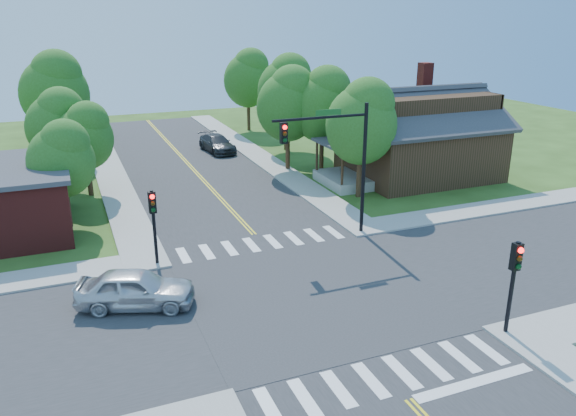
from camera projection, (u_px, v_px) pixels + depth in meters
name	position (u px, v px, depth m)	size (l,w,h in m)	color
ground	(310.00, 296.00, 24.25)	(100.00, 100.00, 0.00)	#314E18
road_ns	(310.00, 295.00, 24.24)	(10.00, 90.00, 0.04)	#2D2D30
road_ew	(310.00, 295.00, 24.24)	(90.00, 10.00, 0.04)	#2D2D30
intersection_patch	(310.00, 296.00, 24.25)	(10.20, 10.20, 0.06)	#2D2D30
sidewalk_ne	(412.00, 169.00, 43.68)	(40.00, 40.00, 0.14)	#9E9B93
crosswalk_north	(262.00, 243.00, 29.66)	(8.85, 2.00, 0.01)	white
crosswalk_south	(386.00, 376.00, 18.81)	(8.85, 2.00, 0.01)	white
centerline	(310.00, 295.00, 24.23)	(0.30, 90.00, 0.01)	yellow
stop_bar	(474.00, 384.00, 18.49)	(4.60, 0.45, 0.09)	white
signal_mast_ne	(336.00, 150.00, 28.93)	(5.30, 0.42, 7.20)	black
signal_pole_se	(515.00, 271.00, 20.44)	(0.34, 0.42, 3.80)	black
signal_pole_nw	(153.00, 214.00, 26.26)	(0.34, 0.42, 3.80)	black
house_ne	(419.00, 132.00, 40.98)	(13.05, 8.80, 7.11)	black
tree_e_a	(363.00, 120.00, 35.61)	(4.61, 4.38, 7.84)	#382314
tree_e_b	(324.00, 103.00, 41.62)	(4.72, 4.48, 8.02)	#382314
tree_e_c	(287.00, 87.00, 48.33)	(4.95, 4.71, 8.42)	#382314
tree_e_d	(249.00, 77.00, 56.63)	(4.89, 4.65, 8.32)	#382314
tree_w_a	(62.00, 157.00, 30.87)	(3.63, 3.45, 6.18)	#382314
tree_w_b	(59.00, 123.00, 37.23)	(4.15, 3.94, 7.05)	#382314
tree_w_c	(55.00, 89.00, 43.90)	(5.28, 5.02, 8.98)	#382314
tree_w_d	(62.00, 90.00, 51.92)	(4.28, 4.07, 7.28)	#382314
tree_house	(289.00, 102.00, 41.90)	(4.71, 4.48, 8.01)	#382314
tree_bldg	(85.00, 134.00, 36.27)	(3.70, 3.52, 6.29)	#382314
car_silver	(136.00, 289.00, 23.03)	(5.16, 3.44, 1.63)	silver
car_dgrey	(217.00, 144.00, 48.97)	(2.58, 5.19, 1.45)	#2F3134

